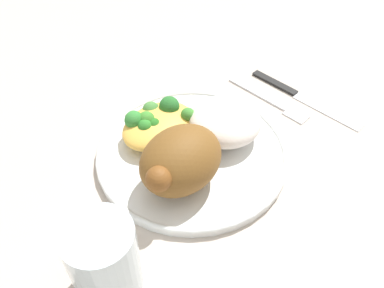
% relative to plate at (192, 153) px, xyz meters
% --- Properties ---
extents(ground_plane, '(2.00, 2.00, 0.00)m').
position_rel_plate_xyz_m(ground_plane, '(0.00, 0.00, -0.01)').
color(ground_plane, '#BDAFA2').
extents(plate, '(0.25, 0.25, 0.01)m').
position_rel_plate_xyz_m(plate, '(0.00, 0.00, 0.00)').
color(plate, white).
rests_on(plate, ground_plane).
extents(roasted_chicken, '(0.11, 0.08, 0.07)m').
position_rel_plate_xyz_m(roasted_chicken, '(0.05, 0.03, 0.04)').
color(roasted_chicken, brown).
rests_on(roasted_chicken, plate).
extents(rice_pile, '(0.09, 0.09, 0.04)m').
position_rel_plate_xyz_m(rice_pile, '(-0.05, 0.01, 0.03)').
color(rice_pile, white).
rests_on(rice_pile, plate).
extents(mac_cheese_with_broccoli, '(0.10, 0.08, 0.04)m').
position_rel_plate_xyz_m(mac_cheese_with_broccoli, '(0.01, -0.06, 0.02)').
color(mac_cheese_with_broccoli, '#F1B84B').
rests_on(mac_cheese_with_broccoli, plate).
extents(fork, '(0.02, 0.14, 0.01)m').
position_rel_plate_xyz_m(fork, '(-0.16, 0.01, -0.00)').
color(fork, silver).
rests_on(fork, ground_plane).
extents(knife, '(0.02, 0.19, 0.01)m').
position_rel_plate_xyz_m(knife, '(-0.20, 0.02, -0.00)').
color(knife, black).
rests_on(knife, ground_plane).
extents(water_glass, '(0.07, 0.07, 0.09)m').
position_rel_plate_xyz_m(water_glass, '(0.18, 0.07, 0.04)').
color(water_glass, silver).
rests_on(water_glass, ground_plane).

